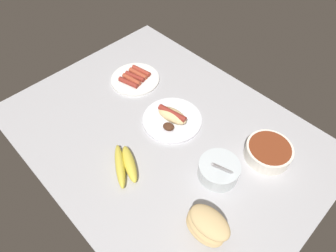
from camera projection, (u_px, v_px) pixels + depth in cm
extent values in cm
cube|color=#B2B2B7|center=(163.00, 134.00, 114.79)|extent=(120.00, 90.00, 3.00)
ellipsoid|color=gold|center=(120.00, 166.00, 101.90)|extent=(16.87, 12.34, 3.80)
ellipsoid|color=gold|center=(130.00, 164.00, 102.46)|extent=(15.73, 10.33, 3.75)
cylinder|color=white|center=(268.00, 152.00, 104.70)|extent=(16.57, 16.57, 5.24)
cylinder|color=maroon|center=(270.00, 148.00, 102.97)|extent=(14.91, 14.91, 1.00)
cylinder|color=silver|center=(219.00, 170.00, 99.57)|extent=(14.16, 14.16, 6.02)
cylinder|color=beige|center=(219.00, 168.00, 98.63)|extent=(12.46, 12.46, 2.71)
cube|color=#B7B7BC|center=(225.00, 170.00, 92.69)|extent=(5.96, 10.33, 12.46)
cylinder|color=white|center=(172.00, 120.00, 116.99)|extent=(23.74, 23.74, 1.00)
ellipsoid|color=#E5C689|center=(172.00, 115.00, 114.89)|extent=(13.65, 8.27, 4.40)
cylinder|color=maroon|center=(172.00, 113.00, 113.95)|extent=(12.36, 4.62, 2.40)
ellipsoid|color=#472819|center=(169.00, 127.00, 112.29)|extent=(5.51, 5.12, 2.80)
ellipsoid|color=#DBB77A|center=(205.00, 229.00, 88.12)|extent=(13.39, 8.38, 3.60)
ellipsoid|color=#DBB77A|center=(206.00, 226.00, 85.05)|extent=(13.79, 9.06, 3.60)
ellipsoid|color=#DBB77A|center=(210.00, 222.00, 82.10)|extent=(13.47, 8.52, 3.60)
cylinder|color=white|center=(135.00, 79.00, 132.08)|extent=(21.77, 21.77, 1.00)
cylinder|color=maroon|center=(128.00, 82.00, 128.40)|extent=(9.80, 4.41, 2.14)
cylinder|color=#AD472D|center=(132.00, 79.00, 129.63)|extent=(9.77, 3.52, 2.14)
cylinder|color=maroon|center=(135.00, 76.00, 130.86)|extent=(9.79, 4.50, 2.14)
cylinder|color=#AD472D|center=(138.00, 74.00, 132.09)|extent=(9.78, 3.58, 2.14)
cylinder|color=#9E3828|center=(141.00, 71.00, 133.33)|extent=(9.79, 3.82, 2.14)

